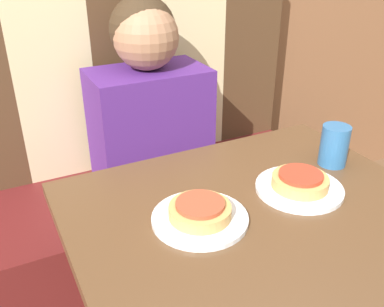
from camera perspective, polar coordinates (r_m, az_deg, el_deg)
booth_seat at (r=1.79m, az=-4.92°, el=-9.89°), size 1.40×0.54×0.46m
booth_backrest at (r=1.72m, az=-8.66°, el=10.02°), size 1.40×0.08×0.70m
dining_table at (r=1.08m, az=8.24°, el=-12.14°), size 0.86×0.69×0.73m
person at (r=1.53m, az=-5.82°, el=7.21°), size 0.41×0.26×0.68m
plate_left at (r=0.96m, az=1.06°, el=-8.66°), size 0.22×0.22×0.01m
plate_right at (r=1.10m, az=14.09°, el=-4.54°), size 0.22×0.22×0.01m
pizza_left at (r=0.95m, az=1.07°, el=-7.54°), size 0.14×0.14×0.04m
pizza_right at (r=1.09m, az=14.23°, el=-3.51°), size 0.14×0.14×0.04m
drinking_cup at (r=1.23m, az=18.44°, el=1.02°), size 0.08×0.08×0.11m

